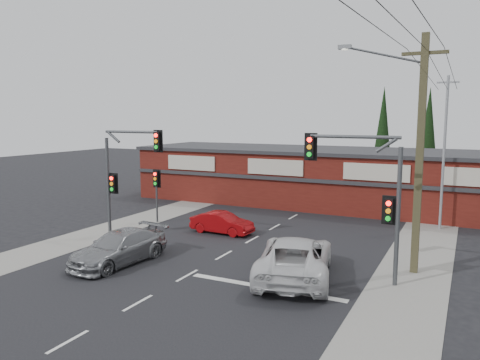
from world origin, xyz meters
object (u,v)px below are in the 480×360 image
at_px(white_suv, 295,257).
at_px(red_sedan, 222,223).
at_px(shop_building, 306,175).
at_px(utility_pole, 417,147).
at_px(silver_suv, 119,248).

bearing_deg(white_suv, red_sedan, -54.10).
distance_m(shop_building, utility_pole, 17.15).
distance_m(red_sedan, utility_pole, 11.82).
bearing_deg(shop_building, silver_suv, -98.32).
bearing_deg(shop_building, red_sedan, -95.79).
xyz_separation_m(shop_building, utility_pole, (9.36, -14.00, 3.26)).
distance_m(white_suv, shop_building, 17.66).
height_order(silver_suv, utility_pole, utility_pole).
bearing_deg(silver_suv, utility_pole, 26.06).
xyz_separation_m(silver_suv, shop_building, (2.72, 18.62, 1.40)).
relative_size(silver_suv, red_sedan, 1.37).
bearing_deg(utility_pole, white_suv, -146.01).
relative_size(silver_suv, utility_pole, 0.51).
bearing_deg(utility_pole, shop_building, 123.76).
relative_size(red_sedan, shop_building, 0.14).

